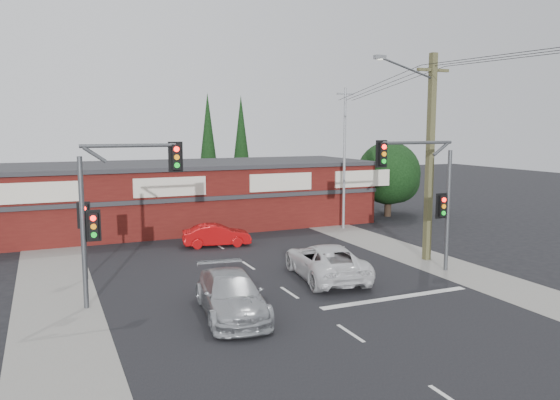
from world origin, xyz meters
name	(u,v)px	position (x,y,z in m)	size (l,w,h in m)	color
ground	(297,298)	(0.00, 0.00, 0.00)	(120.00, 120.00, 0.00)	black
road_strip	(251,268)	(0.00, 5.00, 0.01)	(14.00, 70.00, 0.01)	black
verge_left	(55,289)	(-8.50, 5.00, 0.01)	(3.00, 70.00, 0.02)	gray
verge_right	(402,251)	(8.50, 5.00, 0.01)	(3.00, 70.00, 0.02)	gray
stop_line	(396,298)	(3.50, -1.50, 0.01)	(6.50, 0.35, 0.01)	silver
white_suv	(326,261)	(2.34, 2.07, 0.75)	(2.50, 5.41, 1.50)	silver
silver_suv	(231,295)	(-2.92, -0.81, 0.73)	(2.04, 5.02, 1.46)	#AAADB0
red_sedan	(217,235)	(-0.09, 10.19, 0.61)	(1.29, 3.70, 1.22)	#B40B0C
lane_dashes	(207,238)	(0.00, 12.43, 0.01)	(0.12, 62.47, 0.01)	silver
shop_building	(173,195)	(-0.99, 16.99, 2.13)	(27.30, 8.40, 4.22)	#47100E
tree_cluster	(387,177)	(14.69, 15.44, 2.90)	(5.90, 5.10, 5.50)	#2D2116
conifer_near	(208,141)	(3.50, 24.00, 5.48)	(1.80, 1.80, 9.25)	#2D2116
conifer_far	(241,140)	(7.00, 26.00, 5.48)	(1.80, 1.80, 9.25)	#2D2116
traffic_mast_left	(113,199)	(-6.43, 2.00, 3.93)	(3.77, 0.27, 5.97)	#47494C
traffic_mast_right	(428,186)	(6.86, 1.00, 3.95)	(3.96, 0.27, 5.97)	#47494C
pedestal_signal	(84,224)	(-7.20, 6.01, 2.41)	(0.55, 0.27, 3.38)	#47494C
utility_pole	(428,151)	(8.36, 2.99, 5.40)	(4.38, 0.59, 10.00)	brown
steel_pole	(344,156)	(9.00, 12.00, 4.70)	(1.20, 0.16, 9.00)	gray
power_lines	(526,61)	(8.47, -2.47, 9.04)	(2.01, 29.00, 1.22)	black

